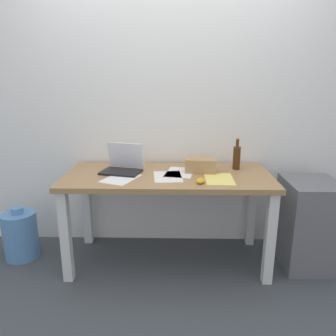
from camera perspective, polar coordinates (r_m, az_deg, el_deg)
ground_plane at (r=2.86m, az=-0.00°, el=-15.77°), size 8.00×8.00×0.00m
back_wall at (r=2.86m, az=0.18°, el=11.81°), size 5.20×0.08×2.60m
desk at (r=2.58m, az=-0.00°, el=-3.39°), size 1.62×0.71×0.76m
laptop_left at (r=2.62m, az=-7.97°, el=0.39°), size 0.35×0.30×0.23m
beer_bottle at (r=2.72m, az=11.98°, el=1.90°), size 0.06×0.06×0.26m
computer_mouse at (r=2.35m, az=5.75°, el=-2.23°), size 0.09×0.11×0.03m
cardboard_box at (r=2.61m, az=5.76°, el=0.48°), size 0.26×0.17×0.11m
paper_sheet_front_right at (r=2.46m, az=8.98°, el=-1.91°), size 0.21×0.30×0.00m
paper_sheet_center at (r=2.48m, az=0.01°, el=-1.53°), size 0.24×0.31×0.00m
paper_sheet_front_left at (r=2.46m, az=-8.30°, el=-1.82°), size 0.31×0.35×0.00m
paper_sheet_near_back at (r=2.59m, az=2.10°, el=-0.77°), size 0.26×0.33×0.00m
water_cooler_jug at (r=3.07m, az=-24.50°, el=-10.64°), size 0.28×0.28×0.45m
filing_cabinet at (r=2.89m, az=23.37°, el=-8.91°), size 0.40×0.48×0.71m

